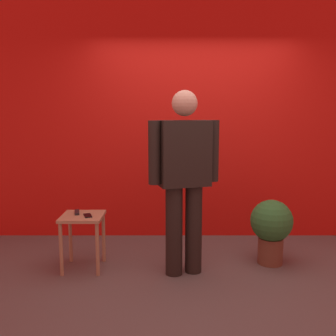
{
  "coord_description": "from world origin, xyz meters",
  "views": [
    {
      "loc": [
        -0.32,
        -3.31,
        1.59
      ],
      "look_at": [
        -0.32,
        0.55,
        1.02
      ],
      "focal_mm": 40.16,
      "sensor_mm": 36.0,
      "label": 1
    }
  ],
  "objects_px": {
    "standing_person": "(184,173)",
    "tv_remote": "(77,212)",
    "side_table": "(83,226)",
    "cell_phone": "(88,216)",
    "potted_plant": "(271,226)"
  },
  "relations": [
    {
      "from": "standing_person",
      "to": "side_table",
      "type": "xyz_separation_m",
      "value": [
        -1.02,
        0.11,
        -0.56
      ]
    },
    {
      "from": "side_table",
      "to": "potted_plant",
      "type": "xyz_separation_m",
      "value": [
        1.95,
        0.13,
        -0.04
      ]
    },
    {
      "from": "standing_person",
      "to": "cell_phone",
      "type": "relative_size",
      "value": 12.48
    },
    {
      "from": "potted_plant",
      "to": "tv_remote",
      "type": "bearing_deg",
      "value": -178.36
    },
    {
      "from": "side_table",
      "to": "standing_person",
      "type": "bearing_deg",
      "value": -5.99
    },
    {
      "from": "standing_person",
      "to": "tv_remote",
      "type": "xyz_separation_m",
      "value": [
        -1.09,
        0.18,
        -0.43
      ]
    },
    {
      "from": "cell_phone",
      "to": "tv_remote",
      "type": "bearing_deg",
      "value": 120.74
    },
    {
      "from": "side_table",
      "to": "cell_phone",
      "type": "xyz_separation_m",
      "value": [
        0.06,
        -0.04,
        0.12
      ]
    },
    {
      "from": "cell_phone",
      "to": "potted_plant",
      "type": "distance_m",
      "value": 1.9
    },
    {
      "from": "standing_person",
      "to": "cell_phone",
      "type": "xyz_separation_m",
      "value": [
        -0.96,
        0.07,
        -0.44
      ]
    },
    {
      "from": "standing_person",
      "to": "tv_remote",
      "type": "height_order",
      "value": "standing_person"
    },
    {
      "from": "side_table",
      "to": "tv_remote",
      "type": "height_order",
      "value": "tv_remote"
    },
    {
      "from": "cell_phone",
      "to": "tv_remote",
      "type": "xyz_separation_m",
      "value": [
        -0.13,
        0.11,
        0.01
      ]
    },
    {
      "from": "side_table",
      "to": "cell_phone",
      "type": "height_order",
      "value": "cell_phone"
    },
    {
      "from": "side_table",
      "to": "potted_plant",
      "type": "relative_size",
      "value": 0.82
    }
  ]
}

